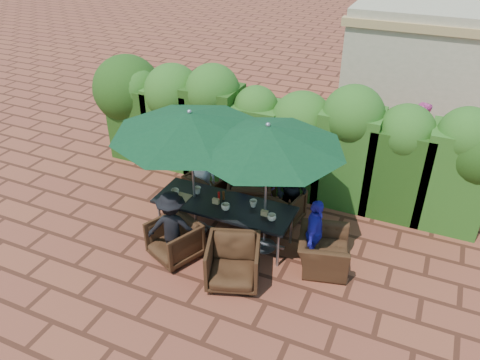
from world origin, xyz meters
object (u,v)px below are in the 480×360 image
at_px(chair_far_right, 281,205).
at_px(chair_end_right, 324,246).
at_px(chair_near_left, 174,239).
at_px(chair_far_mid, 249,194).
at_px(chair_far_left, 208,187).
at_px(umbrella_right, 267,137).
at_px(umbrella_left, 190,123).
at_px(dining_table, 224,207).
at_px(chair_near_right, 233,261).

xyz_separation_m(chair_far_right, chair_end_right, (1.09, -0.90, 0.03)).
distance_m(chair_far_right, chair_near_left, 2.18).
distance_m(chair_far_mid, chair_end_right, 2.01).
bearing_deg(chair_end_right, chair_far_left, 57.34).
height_order(umbrella_right, chair_far_mid, umbrella_right).
xyz_separation_m(umbrella_left, chair_far_left, (-0.19, 0.91, -1.83)).
bearing_deg(chair_far_right, dining_table, 59.75).
relative_size(umbrella_left, chair_near_right, 3.17).
distance_m(chair_near_left, chair_end_right, 2.56).
height_order(chair_far_mid, chair_end_right, chair_far_mid).
height_order(umbrella_right, chair_near_left, umbrella_right).
relative_size(dining_table, chair_near_left, 3.25).
height_order(umbrella_left, umbrella_right, same).
height_order(dining_table, chair_near_left, chair_near_left).
distance_m(umbrella_right, chair_far_mid, 2.11).
bearing_deg(umbrella_right, chair_near_left, -146.25).
relative_size(umbrella_right, chair_near_left, 3.28).
relative_size(umbrella_left, chair_end_right, 2.84).
relative_size(umbrella_left, chair_far_left, 3.53).
bearing_deg(chair_end_right, umbrella_right, 73.56).
xyz_separation_m(umbrella_right, chair_near_left, (-1.33, -0.89, -1.82)).
relative_size(umbrella_right, chair_far_left, 3.32).
height_order(chair_far_left, chair_near_left, chair_near_left).
height_order(chair_far_right, chair_near_right, chair_near_right).
bearing_deg(umbrella_left, chair_end_right, -0.12).
relative_size(dining_table, umbrella_left, 0.93).
xyz_separation_m(dining_table, chair_far_mid, (0.09, 0.94, -0.25)).
height_order(umbrella_right, chair_far_left, umbrella_right).
bearing_deg(dining_table, chair_far_left, 131.34).
relative_size(dining_table, chair_near_right, 2.95).
height_order(chair_far_mid, chair_far_right, chair_far_mid).
xyz_separation_m(umbrella_left, umbrella_right, (1.37, 0.05, -0.00)).
relative_size(chair_far_left, chair_end_right, 0.80).
distance_m(umbrella_left, chair_far_right, 2.46).
bearing_deg(umbrella_right, chair_far_left, 151.18).
bearing_deg(chair_end_right, dining_table, 75.98).
bearing_deg(chair_near_left, chair_near_right, 16.55).
height_order(chair_far_mid, chair_near_left, chair_far_mid).
bearing_deg(chair_near_right, umbrella_left, 122.31).
relative_size(chair_near_left, chair_end_right, 0.81).
distance_m(dining_table, chair_end_right, 1.88).
bearing_deg(umbrella_left, chair_near_right, -38.60).
relative_size(umbrella_left, chair_near_left, 3.49).
xyz_separation_m(dining_table, umbrella_right, (0.77, 0.04, 1.54)).
distance_m(umbrella_right, chair_near_right, 2.06).
bearing_deg(chair_near_left, chair_far_left, 121.36).
height_order(umbrella_left, chair_far_mid, umbrella_left).
distance_m(chair_far_right, chair_near_right, 1.88).
relative_size(dining_table, chair_far_right, 3.29).
bearing_deg(chair_near_right, umbrella_right, 63.41).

